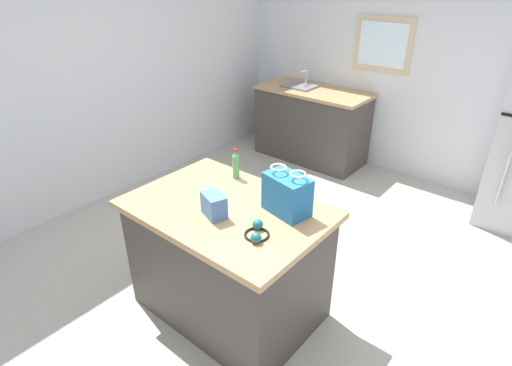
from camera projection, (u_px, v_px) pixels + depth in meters
ground at (280, 290)px, 3.25m from camera, size 6.43×6.43×0.00m
back_wall at (431, 62)px, 4.45m from camera, size 4.87×0.13×2.68m
left_wall at (83, 74)px, 4.00m from camera, size 0.10×5.36×2.68m
kitchen_island at (229, 260)px, 2.88m from camera, size 1.30×0.90×0.88m
sink_counter at (311, 124)px, 5.28m from camera, size 1.41×0.65×1.10m
shopping_bag at (287, 194)px, 2.56m from camera, size 0.32×0.23×0.30m
small_box at (214, 205)px, 2.55m from camera, size 0.20×0.16×0.15m
bottle at (236, 165)px, 2.99m from camera, size 0.05×0.05×0.23m
ear_defenders at (257, 232)px, 2.38m from camera, size 0.21×0.21×0.06m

